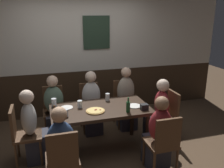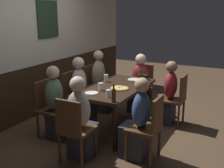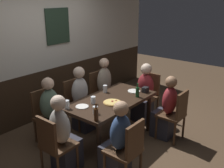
{
  "view_description": "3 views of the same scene",
  "coord_description": "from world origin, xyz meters",
  "views": [
    {
      "loc": [
        -0.82,
        -3.39,
        2.19
      ],
      "look_at": [
        0.22,
        0.12,
        1.08
      ],
      "focal_mm": 38.66,
      "sensor_mm": 36.0,
      "label": 1
    },
    {
      "loc": [
        -3.87,
        -1.94,
        1.94
      ],
      "look_at": [
        -0.24,
        -0.06,
        0.85
      ],
      "focal_mm": 44.9,
      "sensor_mm": 36.0,
      "label": 2
    },
    {
      "loc": [
        -3.02,
        -2.46,
        2.34
      ],
      "look_at": [
        0.22,
        0.15,
        0.91
      ],
      "focal_mm": 41.82,
      "sensor_mm": 36.0,
      "label": 3
    }
  ],
  "objects": [
    {
      "name": "chair_head_east",
      "position": [
        1.18,
        0.0,
        0.5
      ],
      "size": [
        0.4,
        0.4,
        0.88
      ],
      "color": "#513521",
      "rests_on": "ground_plane"
    },
    {
      "name": "beer_glass_half",
      "position": [
        -0.69,
        0.28,
        0.8
      ],
      "size": [
        0.08,
        0.08,
        0.13
      ],
      "color": "silver",
      "rests_on": "dining_table"
    },
    {
      "name": "beer_glass_tall",
      "position": [
        -0.3,
        0.1,
        0.79
      ],
      "size": [
        0.08,
        0.08,
        0.11
      ],
      "color": "silver",
      "rests_on": "dining_table"
    },
    {
      "name": "chair_right_near",
      "position": [
        0.67,
        -0.82,
        0.5
      ],
      "size": [
        0.4,
        0.4,
        0.88
      ],
      "color": "#513521",
      "rests_on": "ground_plane"
    },
    {
      "name": "beer_bottle_brown",
      "position": [
        -0.71,
        -0.33,
        0.84
      ],
      "size": [
        0.06,
        0.06,
        0.25
      ],
      "color": "#42230F",
      "rests_on": "dining_table"
    },
    {
      "name": "pint_glass_pale",
      "position": [
        0.19,
        0.28,
        0.79
      ],
      "size": [
        0.07,
        0.07,
        0.12
      ],
      "color": "silver",
      "rests_on": "dining_table"
    },
    {
      "name": "chair_left_near",
      "position": [
        -0.67,
        -0.82,
        0.5
      ],
      "size": [
        0.4,
        0.4,
        0.88
      ],
      "color": "#513521",
      "rests_on": "ground_plane"
    },
    {
      "name": "chair_right_far",
      "position": [
        0.67,
        0.82,
        0.5
      ],
      "size": [
        0.4,
        0.4,
        0.88
      ],
      "color": "#513521",
      "rests_on": "ground_plane"
    },
    {
      "name": "person_head_west",
      "position": [
        -1.02,
        0.0,
        0.48
      ],
      "size": [
        0.37,
        0.34,
        1.13
      ],
      "color": "#2D2D38",
      "rests_on": "ground_plane"
    },
    {
      "name": "person_head_east",
      "position": [
        1.02,
        0.0,
        0.48
      ],
      "size": [
        0.37,
        0.34,
        1.12
      ],
      "color": "#2D2D38",
      "rests_on": "ground_plane"
    },
    {
      "name": "plate_white_large",
      "position": [
        0.53,
        -0.09,
        0.75
      ],
      "size": [
        0.22,
        0.22,
        0.01
      ],
      "primitive_type": "cylinder",
      "color": "white",
      "rests_on": "dining_table"
    },
    {
      "name": "person_right_far",
      "position": [
        0.67,
        0.66,
        0.5
      ],
      "size": [
        0.34,
        0.37,
        1.19
      ],
      "color": "#2D2D38",
      "rests_on": "ground_plane"
    },
    {
      "name": "chair_left_far",
      "position": [
        -0.67,
        0.82,
        0.5
      ],
      "size": [
        0.4,
        0.4,
        0.88
      ],
      "color": "#513521",
      "rests_on": "ground_plane"
    },
    {
      "name": "chair_mid_far",
      "position": [
        0.0,
        0.82,
        0.5
      ],
      "size": [
        0.4,
        0.4,
        0.88
      ],
      "color": "#513521",
      "rests_on": "ground_plane"
    },
    {
      "name": "person_left_far",
      "position": [
        -0.67,
        0.66,
        0.48
      ],
      "size": [
        0.34,
        0.37,
        1.13
      ],
      "color": "#2D2D38",
      "rests_on": "ground_plane"
    },
    {
      "name": "condiment_caddy",
      "position": [
        0.63,
        -0.26,
        0.79
      ],
      "size": [
        0.11,
        0.09,
        0.09
      ],
      "primitive_type": "cube",
      "color": "black",
      "rests_on": "dining_table"
    },
    {
      "name": "plate_white_small",
      "position": [
        -0.51,
        0.14,
        0.75
      ],
      "size": [
        0.2,
        0.2,
        0.01
      ],
      "primitive_type": "cylinder",
      "color": "white",
      "rests_on": "dining_table"
    },
    {
      "name": "ground_plane",
      "position": [
        0.0,
        0.0,
        0.0
      ],
      "size": [
        12.0,
        12.0,
        0.0
      ],
      "primitive_type": "plane",
      "color": "#4C3826"
    },
    {
      "name": "wall_back",
      "position": [
        0.0,
        1.65,
        1.3
      ],
      "size": [
        6.4,
        0.13,
        2.6
      ],
      "color": "#332316",
      "rests_on": "ground_plane"
    },
    {
      "name": "person_right_near",
      "position": [
        0.67,
        -0.66,
        0.46
      ],
      "size": [
        0.34,
        0.37,
        1.1
      ],
      "color": "#2D2D38",
      "rests_on": "ground_plane"
    },
    {
      "name": "beer_bottle_green",
      "position": [
        0.36,
        -0.28,
        0.83
      ],
      "size": [
        0.06,
        0.06,
        0.23
      ],
      "color": "#194723",
      "rests_on": "dining_table"
    },
    {
      "name": "dining_table",
      "position": [
        0.0,
        0.0,
        0.65
      ],
      "size": [
        1.53,
        0.82,
        0.74
      ],
      "color": "black",
      "rests_on": "ground_plane"
    },
    {
      "name": "person_left_near",
      "position": [
        -0.67,
        -0.66,
        0.47
      ],
      "size": [
        0.34,
        0.37,
        1.11
      ],
      "color": "#2D2D38",
      "rests_on": "ground_plane"
    },
    {
      "name": "chair_head_west",
      "position": [
        -1.18,
        0.0,
        0.5
      ],
      "size": [
        0.4,
        0.4,
        0.88
      ],
      "color": "#513521",
      "rests_on": "ground_plane"
    },
    {
      "name": "person_mid_far",
      "position": [
        -0.0,
        0.66,
        0.49
      ],
      "size": [
        0.34,
        0.37,
        1.16
      ],
      "color": "#2D2D38",
      "rests_on": "ground_plane"
    },
    {
      "name": "pizza",
      "position": [
        -0.11,
        -0.12,
        0.75
      ],
      "size": [
        0.28,
        0.28,
        0.03
      ],
      "color": "tan",
      "rests_on": "dining_table"
    },
    {
      "name": "tumbler_water",
      "position": [
        -0.55,
        -0.16,
        0.79
      ],
      "size": [
        0.07,
        0.07,
        0.11
      ],
      "color": "silver",
      "rests_on": "dining_table"
    }
  ]
}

